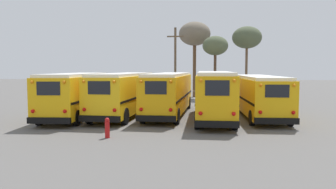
% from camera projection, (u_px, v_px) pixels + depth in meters
% --- Properties ---
extents(ground_plane, '(160.00, 160.00, 0.00)m').
position_uv_depth(ground_plane, '(168.00, 117.00, 23.66)').
color(ground_plane, '#5B5956').
extents(school_bus_0, '(3.07, 9.80, 3.16)m').
position_uv_depth(school_bus_0, '(76.00, 94.00, 23.47)').
color(school_bus_0, '#EAAA0F').
rests_on(school_bus_0, ground).
extents(school_bus_1, '(3.08, 10.40, 3.16)m').
position_uv_depth(school_bus_1, '(124.00, 93.00, 24.18)').
color(school_bus_1, yellow).
rests_on(school_bus_1, ground).
extents(school_bus_2, '(2.97, 11.03, 3.16)m').
position_uv_depth(school_bus_2, '(169.00, 92.00, 24.68)').
color(school_bus_2, '#E5A00C').
rests_on(school_bus_2, ground).
extents(school_bus_3, '(2.51, 10.11, 3.29)m').
position_uv_depth(school_bus_3, '(214.00, 94.00, 22.33)').
color(school_bus_3, '#E5A00C').
rests_on(school_bus_3, ground).
extents(school_bus_4, '(2.81, 10.95, 2.98)m').
position_uv_depth(school_bus_4, '(258.00, 94.00, 23.95)').
color(school_bus_4, '#EAAA0F').
rests_on(school_bus_4, ground).
extents(utility_pole, '(1.80, 0.25, 7.86)m').
position_uv_depth(utility_pole, '(175.00, 63.00, 35.12)').
color(utility_pole, brown).
rests_on(utility_pole, ground).
extents(bare_tree_0, '(3.84, 3.84, 9.17)m').
position_uv_depth(bare_tree_0, '(195.00, 35.00, 39.83)').
color(bare_tree_0, brown).
rests_on(bare_tree_0, ground).
extents(bare_tree_1, '(3.57, 3.57, 8.62)m').
position_uv_depth(bare_tree_1, '(247.00, 38.00, 39.86)').
color(bare_tree_1, brown).
rests_on(bare_tree_1, ground).
extents(bare_tree_2, '(2.89, 2.89, 7.17)m').
position_uv_depth(bare_tree_2, '(215.00, 46.00, 36.93)').
color(bare_tree_2, '#473323').
rests_on(bare_tree_2, ground).
extents(fence_line, '(21.19, 0.06, 1.42)m').
position_uv_depth(fence_line, '(176.00, 95.00, 30.96)').
color(fence_line, '#939399').
rests_on(fence_line, ground).
extents(fire_hydrant, '(0.24, 0.24, 1.03)m').
position_uv_depth(fire_hydrant, '(107.00, 128.00, 16.53)').
color(fire_hydrant, '#B21414').
rests_on(fire_hydrant, ground).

